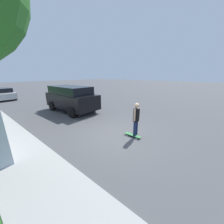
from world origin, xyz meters
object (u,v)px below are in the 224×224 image
suv_parked (71,98)px  skateboarder (136,119)px  car_down_street (3,94)px  skateboard (133,135)px

suv_parked → skateboarder: bearing=-96.2°
car_down_street → skateboarder: size_ratio=2.45×
suv_parked → car_down_street: bearing=102.6°
suv_parked → skateboarder: suv_parked is taller
car_down_street → skateboard: (1.63, -16.85, -0.58)m
car_down_street → skateboard: 16.94m
skateboard → car_down_street: bearing=95.5°
suv_parked → skateboard: size_ratio=5.63×
skateboarder → skateboard: skateboarder is taller
car_down_street → skateboarder: bearing=-84.2°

